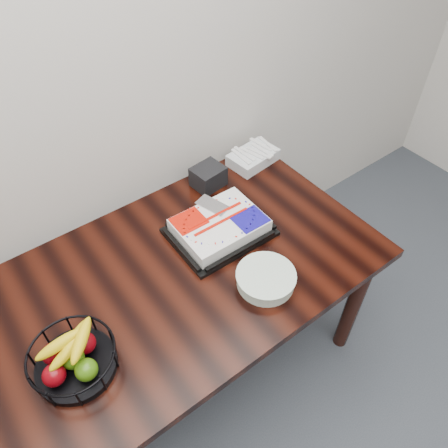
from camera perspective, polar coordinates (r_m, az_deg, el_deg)
table at (r=1.72m, az=-9.24°, el=-9.95°), size 1.80×0.90×0.75m
cake_tray at (r=1.77m, az=-0.59°, el=-0.39°), size 0.40×0.32×0.08m
fruit_basket at (r=1.49m, az=-19.12°, el=-16.23°), size 0.27×0.27×0.14m
plate_stack at (r=1.62m, az=5.47°, el=-7.15°), size 0.22×0.22×0.05m
fork_bag at (r=2.13m, az=3.81°, el=8.74°), size 0.24×0.17×0.07m
napkin_box at (r=1.99m, az=-2.07°, el=6.20°), size 0.15×0.13×0.10m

